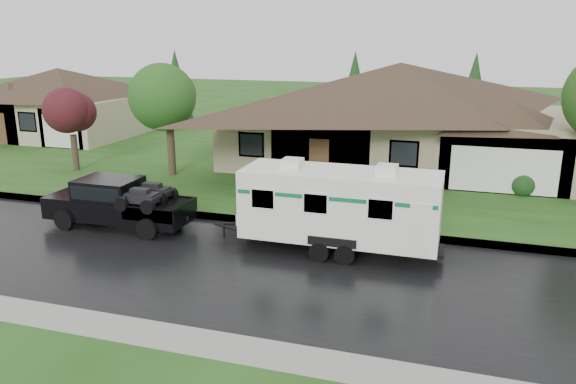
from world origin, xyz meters
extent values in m
plane|color=#224B17|center=(0.00, 0.00, 0.00)|extent=(140.00, 140.00, 0.00)
cube|color=black|center=(0.00, -2.00, 0.01)|extent=(140.00, 8.00, 0.01)
cube|color=gray|center=(0.00, 2.25, 0.07)|extent=(140.00, 0.50, 0.15)
cube|color=#224B17|center=(0.00, 15.00, 0.07)|extent=(140.00, 26.00, 0.15)
cube|color=#9A8E68|center=(2.00, 14.00, 1.65)|extent=(18.00, 10.00, 3.00)
pyramid|color=#39271F|center=(2.00, 14.00, 5.75)|extent=(19.44, 10.80, 2.60)
cube|color=#9A8E68|center=(7.40, 11.00, 1.50)|extent=(5.76, 4.00, 2.70)
cube|color=#C0AD8F|center=(-22.00, 16.00, 1.55)|extent=(10.00, 8.00, 2.80)
pyramid|color=#39271F|center=(-22.00, 16.00, 4.95)|extent=(10.80, 8.64, 2.00)
cube|color=#C0AD8F|center=(-19.00, 14.00, 1.41)|extent=(3.20, 4.00, 2.52)
cylinder|color=#382B1E|center=(-8.84, 7.88, 1.39)|extent=(0.40, 0.40, 2.49)
sphere|color=#2D6621|center=(-8.84, 7.88, 4.12)|extent=(3.43, 3.43, 3.43)
cylinder|color=#382B1E|center=(-14.30, 7.26, 1.11)|extent=(0.34, 0.34, 1.91)
sphere|color=#4C181E|center=(-14.30, 7.26, 3.20)|extent=(2.64, 2.64, 2.64)
sphere|color=#143814|center=(-4.30, 9.30, 0.65)|extent=(1.00, 1.00, 1.00)
sphere|color=#143814|center=(-0.10, 9.30, 0.65)|extent=(1.00, 1.00, 1.00)
sphere|color=#143814|center=(4.10, 9.30, 0.65)|extent=(1.00, 1.00, 1.00)
sphere|color=#143814|center=(8.30, 9.30, 0.65)|extent=(1.00, 1.00, 1.00)
cube|color=black|center=(-7.00, 0.27, 0.74)|extent=(5.67, 1.89, 0.81)
cube|color=black|center=(-9.08, 0.27, 0.99)|extent=(1.51, 1.84, 0.33)
cube|color=black|center=(-7.38, 0.27, 1.46)|extent=(2.27, 1.78, 0.85)
cube|color=black|center=(-7.38, 0.27, 1.51)|extent=(2.08, 1.81, 0.52)
cube|color=black|center=(-5.21, 0.27, 0.93)|extent=(2.08, 1.80, 0.06)
cylinder|color=black|center=(-8.80, -0.66, 0.40)|extent=(0.79, 0.30, 0.79)
cylinder|color=black|center=(-8.80, 1.19, 0.40)|extent=(0.79, 0.30, 0.79)
cylinder|color=black|center=(-5.21, -0.66, 0.40)|extent=(0.79, 0.30, 0.79)
cylinder|color=black|center=(-5.21, 1.19, 0.40)|extent=(0.79, 0.30, 0.79)
cube|color=white|center=(1.70, 0.27, 1.68)|extent=(6.62, 2.27, 2.32)
cube|color=black|center=(1.70, 0.27, 0.38)|extent=(6.99, 1.13, 0.13)
cube|color=#0D613E|center=(1.70, 0.27, 2.19)|extent=(6.48, 2.29, 0.13)
cube|color=white|center=(0.00, 0.27, 2.99)|extent=(0.66, 0.76, 0.30)
cube|color=white|center=(3.21, 0.27, 2.99)|extent=(0.66, 0.76, 0.30)
cylinder|color=black|center=(1.27, -0.85, 0.33)|extent=(0.66, 0.23, 0.66)
cylinder|color=black|center=(1.27, 1.38, 0.33)|extent=(0.66, 0.23, 0.66)
cylinder|color=black|center=(2.12, -0.85, 0.33)|extent=(0.66, 0.23, 0.66)
cylinder|color=black|center=(2.12, 1.38, 0.33)|extent=(0.66, 0.23, 0.66)
camera|label=1|loc=(5.39, -17.55, 7.21)|focal=35.00mm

